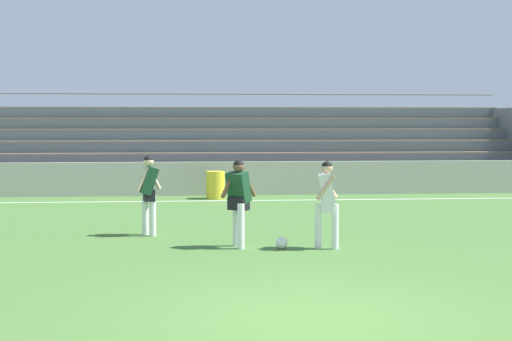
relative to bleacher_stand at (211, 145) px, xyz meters
name	(u,v)px	position (x,y,z in m)	size (l,w,h in m)	color
ground_plane	(310,317)	(0.77, -17.39, -1.50)	(160.00, 160.00, 0.00)	#477033
field_line_sideline	(241,201)	(0.77, -4.52, -1.50)	(44.00, 0.12, 0.01)	white
sideline_wall	(237,178)	(0.77, -2.88, -0.97)	(48.00, 0.16, 1.06)	#BCB7AD
bleacher_stand	(211,145)	(0.00, 0.00, 0.00)	(22.48, 4.70, 3.41)	#897051
trash_bin	(215,185)	(0.05, -3.90, -1.09)	(0.56, 0.56, 0.83)	yellow
player_white_wide_right	(327,197)	(1.82, -12.77, -0.55)	(0.49, 0.52, 1.61)	white
player_dark_deep_cover	(239,196)	(0.22, -12.49, -0.54)	(0.70, 0.50, 1.63)	white
player_dark_wide_left	(149,188)	(-1.52, -10.91, -0.53)	(0.50, 0.46, 1.64)	white
soccer_ball	(282,243)	(1.00, -12.72, -1.39)	(0.22, 0.22, 0.22)	white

